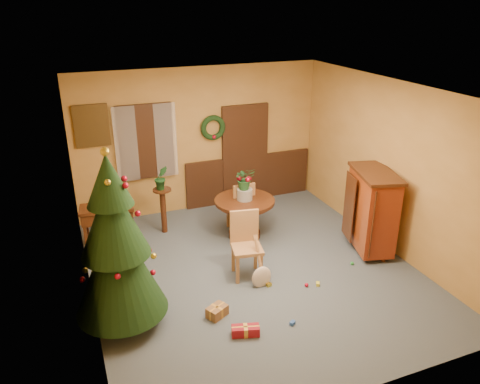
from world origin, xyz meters
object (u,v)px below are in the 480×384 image
dining_table (245,211)px  christmas_tree (116,246)px  sideboard (372,209)px  writing_desk (108,217)px  chair_near (246,242)px

dining_table → christmas_tree: size_ratio=0.44×
sideboard → christmas_tree: bearing=-173.9°
christmas_tree → sideboard: christmas_tree is taller
dining_table → christmas_tree: 3.06m
dining_table → writing_desk: 2.40m
chair_near → sideboard: size_ratio=0.73×
dining_table → writing_desk: (-2.35, 0.48, 0.08)m
dining_table → writing_desk: writing_desk is taller
dining_table → chair_near: chair_near is taller
dining_table → sideboard: size_ratio=0.75×
christmas_tree → writing_desk: 2.24m
dining_table → chair_near: bearing=-111.4°
writing_desk → sideboard: sideboard is taller
chair_near → christmas_tree: (-2.01, -0.54, 0.62)m
dining_table → chair_near: size_ratio=1.03×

